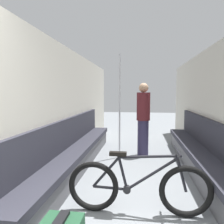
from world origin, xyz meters
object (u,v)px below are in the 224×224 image
(bicycle, at_px, (138,187))
(bench_seat_row_left, at_px, (75,154))
(passenger_standing, at_px, (143,118))
(bench_seat_row_right, at_px, (203,159))
(grab_pole_near, at_px, (120,108))

(bicycle, bearing_deg, bench_seat_row_left, 136.49)
(passenger_standing, bearing_deg, bench_seat_row_left, -136.97)
(bench_seat_row_left, relative_size, passenger_standing, 2.80)
(bench_seat_row_left, bearing_deg, bicycle, -48.32)
(passenger_standing, bearing_deg, bicycle, -91.02)
(bench_seat_row_left, height_order, passenger_standing, passenger_standing)
(bench_seat_row_right, xyz_separation_m, bicycle, (-1.08, -1.32, 0.02))
(bench_seat_row_right, bearing_deg, bicycle, -129.42)
(bench_seat_row_right, bearing_deg, grab_pole_near, 149.11)
(bench_seat_row_left, distance_m, passenger_standing, 1.77)
(bench_seat_row_right, distance_m, grab_pole_near, 1.94)
(bench_seat_row_right, height_order, grab_pole_near, grab_pole_near)
(bench_seat_row_right, bearing_deg, passenger_standing, 131.56)
(passenger_standing, bearing_deg, grab_pole_near, -155.49)
(grab_pole_near, relative_size, passenger_standing, 1.37)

